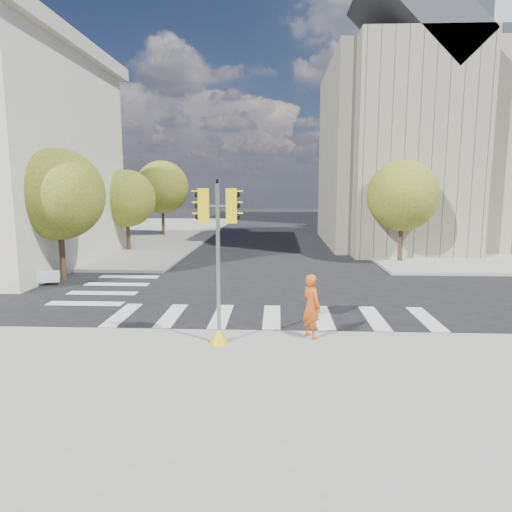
{
  "coord_description": "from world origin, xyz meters",
  "views": [
    {
      "loc": [
        0.08,
        -17.69,
        4.58
      ],
      "look_at": [
        -0.69,
        -1.43,
        2.1
      ],
      "focal_mm": 32.0,
      "sensor_mm": 36.0,
      "label": 1
    }
  ],
  "objects": [
    {
      "name": "lamp_near",
      "position": [
        8.0,
        14.0,
        4.58
      ],
      "size": [
        0.35,
        0.18,
        8.11
      ],
      "color": "black",
      "rests_on": "sidewalk_far_right"
    },
    {
      "name": "traffic_signal",
      "position": [
        -1.56,
        -5.24,
        2.11
      ],
      "size": [
        1.07,
        0.56,
        4.62
      ],
      "rotation": [
        0.0,
        0.0,
        0.08
      ],
      "color": "#DBBD0B",
      "rests_on": "sidewalk_near"
    },
    {
      "name": "ground",
      "position": [
        0.0,
        0.0,
        0.0
      ],
      "size": [
        160.0,
        160.0,
        0.0
      ],
      "primitive_type": "plane",
      "color": "black",
      "rests_on": "ground"
    },
    {
      "name": "photographer",
      "position": [
        1.09,
        -4.6,
        1.11
      ],
      "size": [
        0.78,
        0.83,
        1.91
      ],
      "primitive_type": "imported",
      "rotation": [
        0.0,
        0.0,
        2.19
      ],
      "color": "#C64F12",
      "rests_on": "sidewalk_near"
    },
    {
      "name": "tree_lw_mid",
      "position": [
        -10.5,
        14.0,
        3.76
      ],
      "size": [
        4.0,
        4.0,
        5.77
      ],
      "color": "#382616",
      "rests_on": "ground"
    },
    {
      "name": "lamp_far",
      "position": [
        8.0,
        28.0,
        4.58
      ],
      "size": [
        0.35,
        0.18,
        8.11
      ],
      "color": "black",
      "rests_on": "sidewalk_far_right"
    },
    {
      "name": "sidewalk_far_left",
      "position": [
        -20.0,
        26.0,
        0.07
      ],
      "size": [
        28.0,
        40.0,
        0.15
      ],
      "primitive_type": "cube",
      "color": "gray",
      "rests_on": "ground"
    },
    {
      "name": "tree_re_mid",
      "position": [
        7.5,
        22.0,
        4.35
      ],
      "size": [
        4.6,
        4.6,
        6.66
      ],
      "color": "#382616",
      "rests_on": "ground"
    },
    {
      "name": "tree_lw_near",
      "position": [
        -10.5,
        4.0,
        4.2
      ],
      "size": [
        4.4,
        4.4,
        6.41
      ],
      "color": "#382616",
      "rests_on": "ground"
    },
    {
      "name": "tree_re_far",
      "position": [
        7.5,
        34.0,
        3.87
      ],
      "size": [
        4.0,
        4.0,
        5.88
      ],
      "color": "#382616",
      "rests_on": "ground"
    },
    {
      "name": "office_tower",
      "position": [
        22.0,
        42.0,
        15.0
      ],
      "size": [
        20.0,
        18.0,
        30.0
      ],
      "primitive_type": "cube",
      "color": "#9EA0A3",
      "rests_on": "ground"
    },
    {
      "name": "sidewalk_far_right",
      "position": [
        20.0,
        26.0,
        0.07
      ],
      "size": [
        28.0,
        40.0,
        0.15
      ],
      "primitive_type": "cube",
      "color": "gray",
      "rests_on": "ground"
    },
    {
      "name": "civic_building",
      "position": [
        15.59,
        19.12,
        7.26
      ],
      "size": [
        26.0,
        16.0,
        19.39
      ],
      "color": "gray",
      "rests_on": "ground"
    },
    {
      "name": "sidewalk_near",
      "position": [
        0.0,
        -11.0,
        0.07
      ],
      "size": [
        30.0,
        14.0,
        0.15
      ],
      "primitive_type": "cube",
      "color": "gray",
      "rests_on": "ground"
    },
    {
      "name": "tree_re_near",
      "position": [
        7.5,
        10.0,
        4.05
      ],
      "size": [
        4.2,
        4.2,
        6.16
      ],
      "color": "#382616",
      "rests_on": "ground"
    },
    {
      "name": "tree_lw_far",
      "position": [
        -10.5,
        24.0,
        4.54
      ],
      "size": [
        4.8,
        4.8,
        6.95
      ],
      "color": "#382616",
      "rests_on": "ground"
    }
  ]
}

